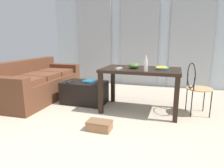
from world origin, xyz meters
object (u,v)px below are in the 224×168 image
object	(u,v)px
couch	(38,84)
tv_remote_on_table	(119,68)
craft_table	(141,75)
tv_remote_primary	(70,82)
coffee_table	(85,92)
shoebox	(99,126)
magazine	(89,81)
wire_chair	(195,83)
bowl	(134,66)
book_stack	(162,68)
bottle_near	(146,65)

from	to	relation	value
couch	tv_remote_on_table	world-z (taller)	couch
craft_table	tv_remote_primary	distance (m)	1.36
coffee_table	shoebox	distance (m)	1.26
magazine	shoebox	size ratio (longest dim) A/B	0.83
wire_chair	magazine	xyz separation A→B (m)	(-1.91, 0.04, -0.09)
bowl	book_stack	world-z (taller)	bowl
bottle_near	tv_remote_primary	size ratio (longest dim) A/B	1.36
tv_remote_primary	coffee_table	bearing A→B (deg)	33.39
bottle_near	magazine	xyz separation A→B (m)	(-1.15, 0.44, -0.41)
coffee_table	book_stack	world-z (taller)	book_stack
coffee_table	craft_table	xyz separation A→B (m)	(1.11, -0.08, 0.43)
bottle_near	bowl	xyz separation A→B (m)	(-0.24, 0.26, -0.05)
couch	tv_remote_primary	bearing A→B (deg)	-7.28
couch	craft_table	distance (m)	2.20
wire_chair	magazine	world-z (taller)	wire_chair
bottle_near	bowl	distance (m)	0.35
tv_remote_on_table	coffee_table	bearing A→B (deg)	173.84
wire_chair	bottle_near	bearing A→B (deg)	-152.06
coffee_table	tv_remote_primary	world-z (taller)	tv_remote_primary
couch	shoebox	distance (m)	2.07
magazine	tv_remote_on_table	bearing A→B (deg)	-22.37
tv_remote_on_table	craft_table	bearing A→B (deg)	43.64
coffee_table	craft_table	world-z (taller)	craft_table
wire_chair	bottle_near	xyz separation A→B (m)	(-0.76, -0.40, 0.32)
magazine	bottle_near	bearing A→B (deg)	-17.29
craft_table	book_stack	xyz separation A→B (m)	(0.34, 0.04, 0.12)
book_stack	magazine	bearing A→B (deg)	175.50
magazine	craft_table	bearing A→B (deg)	-4.47
craft_table	bowl	distance (m)	0.19
wire_chair	bowl	distance (m)	1.04
magazine	tv_remote_primary	bearing A→B (deg)	-143.82
craft_table	wire_chair	world-z (taller)	wire_chair
couch	wire_chair	xyz separation A→B (m)	(3.06, 0.05, 0.21)
coffee_table	bowl	size ratio (longest dim) A/B	4.48
book_stack	shoebox	xyz separation A→B (m)	(-0.73, -0.98, -0.70)
book_stack	shoebox	size ratio (longest dim) A/B	0.88
book_stack	magazine	world-z (taller)	book_stack
tv_remote_primary	shoebox	xyz separation A→B (m)	(0.96, -0.89, -0.37)
bowl	wire_chair	bearing A→B (deg)	8.23
couch	craft_table	world-z (taller)	couch
tv_remote_primary	couch	bearing A→B (deg)	176.17
craft_table	shoebox	xyz separation A→B (m)	(-0.38, -0.94, -0.57)
couch	tv_remote_primary	distance (m)	0.85
wire_chair	tv_remote_on_table	distance (m)	1.27
book_stack	tv_remote_on_table	size ratio (longest dim) A/B	1.72
couch	wire_chair	bearing A→B (deg)	0.96
book_stack	tv_remote_on_table	distance (m)	0.71
coffee_table	magazine	bearing A→B (deg)	39.45
coffee_table	wire_chair	bearing A→B (deg)	0.61
craft_table	shoebox	bearing A→B (deg)	-112.18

